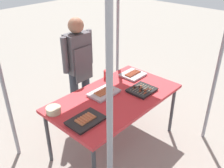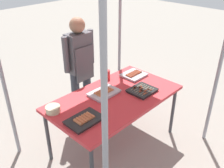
{
  "view_description": "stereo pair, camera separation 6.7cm",
  "coord_description": "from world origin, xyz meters",
  "px_view_note": "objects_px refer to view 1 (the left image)",
  "views": [
    {
      "loc": [
        -1.92,
        -1.71,
        2.33
      ],
      "look_at": [
        0.0,
        0.05,
        0.9
      ],
      "focal_mm": 40.31,
      "sensor_mm": 36.0,
      "label": 1
    },
    {
      "loc": [
        -1.87,
        -1.76,
        2.33
      ],
      "look_at": [
        0.0,
        0.05,
        0.9
      ],
      "focal_mm": 40.31,
      "sensor_mm": 36.0,
      "label": 2
    }
  ],
  "objects_px": {
    "tray_grilled_sausages": "(104,93)",
    "tray_pork_links": "(133,75)",
    "condiment_bowl": "(53,110)",
    "drink_cup_near_edge": "(106,74)",
    "stall_table": "(115,100)",
    "vendor_woman": "(79,63)",
    "tray_spring_rolls": "(86,120)",
    "tray_meat_skewers": "(142,90)"
  },
  "relations": [
    {
      "from": "vendor_woman",
      "to": "tray_meat_skewers",
      "type": "bearing_deg",
      "value": 100.47
    },
    {
      "from": "stall_table",
      "to": "tray_meat_skewers",
      "type": "distance_m",
      "value": 0.36
    },
    {
      "from": "tray_meat_skewers",
      "to": "condiment_bowl",
      "type": "bearing_deg",
      "value": 157.17
    },
    {
      "from": "stall_table",
      "to": "tray_spring_rolls",
      "type": "bearing_deg",
      "value": -168.97
    },
    {
      "from": "tray_grilled_sausages",
      "to": "vendor_woman",
      "type": "distance_m",
      "value": 0.71
    },
    {
      "from": "tray_spring_rolls",
      "to": "vendor_woman",
      "type": "height_order",
      "value": "vendor_woman"
    },
    {
      "from": "stall_table",
      "to": "drink_cup_near_edge",
      "type": "bearing_deg",
      "value": 55.99
    },
    {
      "from": "stall_table",
      "to": "vendor_woman",
      "type": "height_order",
      "value": "vendor_woman"
    },
    {
      "from": "tray_pork_links",
      "to": "vendor_woman",
      "type": "bearing_deg",
      "value": 124.83
    },
    {
      "from": "tray_pork_links",
      "to": "condiment_bowl",
      "type": "bearing_deg",
      "value": 176.3
    },
    {
      "from": "stall_table",
      "to": "tray_grilled_sausages",
      "type": "xyz_separation_m",
      "value": [
        -0.05,
        0.13,
        0.07
      ]
    },
    {
      "from": "tray_pork_links",
      "to": "tray_meat_skewers",
      "type": "bearing_deg",
      "value": -126.56
    },
    {
      "from": "tray_meat_skewers",
      "to": "vendor_woman",
      "type": "distance_m",
      "value": 1.0
    },
    {
      "from": "tray_spring_rolls",
      "to": "drink_cup_near_edge",
      "type": "bearing_deg",
      "value": 31.21
    },
    {
      "from": "tray_meat_skewers",
      "to": "tray_spring_rolls",
      "type": "relative_size",
      "value": 0.87
    },
    {
      "from": "tray_pork_links",
      "to": "condiment_bowl",
      "type": "xyz_separation_m",
      "value": [
        -1.27,
        0.08,
        0.01
      ]
    },
    {
      "from": "stall_table",
      "to": "vendor_woman",
      "type": "distance_m",
      "value": 0.84
    },
    {
      "from": "vendor_woman",
      "to": "condiment_bowl",
      "type": "bearing_deg",
      "value": 33.04
    },
    {
      "from": "stall_table",
      "to": "condiment_bowl",
      "type": "relative_size",
      "value": 9.91
    },
    {
      "from": "stall_table",
      "to": "drink_cup_near_edge",
      "type": "xyz_separation_m",
      "value": [
        0.27,
        0.4,
        0.11
      ]
    },
    {
      "from": "stall_table",
      "to": "tray_meat_skewers",
      "type": "relative_size",
      "value": 5.01
    },
    {
      "from": "tray_meat_skewers",
      "to": "drink_cup_near_edge",
      "type": "xyz_separation_m",
      "value": [
        -0.05,
        0.56,
        0.04
      ]
    },
    {
      "from": "tray_grilled_sausages",
      "to": "drink_cup_near_edge",
      "type": "xyz_separation_m",
      "value": [
        0.32,
        0.27,
        0.04
      ]
    },
    {
      "from": "condiment_bowl",
      "to": "tray_spring_rolls",
      "type": "bearing_deg",
      "value": -71.74
    },
    {
      "from": "tray_spring_rolls",
      "to": "tray_grilled_sausages",
      "type": "bearing_deg",
      "value": 25.27
    },
    {
      "from": "tray_grilled_sausages",
      "to": "tray_pork_links",
      "type": "xyz_separation_m",
      "value": [
        0.62,
        0.05,
        0.0
      ]
    },
    {
      "from": "condiment_bowl",
      "to": "drink_cup_near_edge",
      "type": "bearing_deg",
      "value": 8.0
    },
    {
      "from": "tray_meat_skewers",
      "to": "tray_pork_links",
      "type": "bearing_deg",
      "value": 53.44
    },
    {
      "from": "tray_spring_rolls",
      "to": "condiment_bowl",
      "type": "height_order",
      "value": "condiment_bowl"
    },
    {
      "from": "tray_pork_links",
      "to": "vendor_woman",
      "type": "relative_size",
      "value": 0.2
    },
    {
      "from": "stall_table",
      "to": "condiment_bowl",
      "type": "distance_m",
      "value": 0.75
    },
    {
      "from": "stall_table",
      "to": "condiment_bowl",
      "type": "xyz_separation_m",
      "value": [
        -0.7,
        0.26,
        0.09
      ]
    },
    {
      "from": "tray_pork_links",
      "to": "condiment_bowl",
      "type": "distance_m",
      "value": 1.27
    },
    {
      "from": "tray_meat_skewers",
      "to": "tray_grilled_sausages",
      "type": "bearing_deg",
      "value": 141.14
    },
    {
      "from": "stall_table",
      "to": "drink_cup_near_edge",
      "type": "relative_size",
      "value": 13.36
    },
    {
      "from": "tray_meat_skewers",
      "to": "tray_pork_links",
      "type": "xyz_separation_m",
      "value": [
        0.26,
        0.34,
        0.0
      ]
    },
    {
      "from": "tray_grilled_sausages",
      "to": "vendor_woman",
      "type": "relative_size",
      "value": 0.24
    },
    {
      "from": "tray_grilled_sausages",
      "to": "tray_spring_rolls",
      "type": "bearing_deg",
      "value": -154.73
    },
    {
      "from": "tray_grilled_sausages",
      "to": "tray_spring_rolls",
      "type": "xyz_separation_m",
      "value": [
        -0.52,
        -0.25,
        0.0
      ]
    },
    {
      "from": "tray_grilled_sausages",
      "to": "tray_meat_skewers",
      "type": "height_order",
      "value": "tray_grilled_sausages"
    },
    {
      "from": "tray_meat_skewers",
      "to": "tray_spring_rolls",
      "type": "xyz_separation_m",
      "value": [
        -0.89,
        0.05,
        0.0
      ]
    },
    {
      "from": "stall_table",
      "to": "tray_spring_rolls",
      "type": "height_order",
      "value": "tray_spring_rolls"
    }
  ]
}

